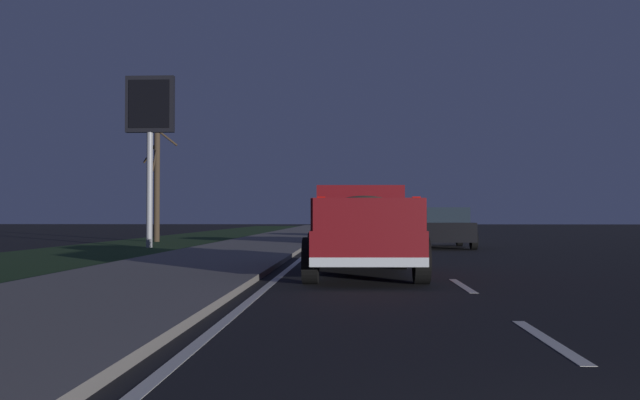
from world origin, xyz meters
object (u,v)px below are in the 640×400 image
Objects in this scene: sedan_white at (423,225)px; sedan_blue at (353,226)px; pickup_truck at (361,228)px; bare_tree_far at (157,184)px; sedan_black at (443,227)px; gas_price_sign at (150,119)px.

sedan_white is 1.00× the size of sedan_blue.
pickup_truck is 20.32m from bare_tree_far.
pickup_truck is 20.41m from sedan_white.
sedan_black is 4.02m from sedan_blue.
sedan_blue is 0.82× the size of bare_tree_far.
sedan_white is 14.60m from gas_price_sign.
sedan_blue is 0.66× the size of gas_price_sign.
sedan_black is 12.11m from gas_price_sign.
bare_tree_far reaches higher than sedan_blue.
bare_tree_far is at bearing 69.81° from sedan_blue.
sedan_black and sedan_white have the same top height.
sedan_black is at bearing -87.98° from gas_price_sign.
sedan_black is at bearing -14.90° from pickup_truck.
pickup_truck is 1.25× the size of sedan_blue.
sedan_white is 0.82× the size of bare_tree_far.
pickup_truck is at bearing -146.13° from gas_price_sign.
sedan_black is at bearing -113.33° from bare_tree_far.
gas_price_sign is (-2.48, 7.90, 4.22)m from sedan_blue.
pickup_truck reaches higher than sedan_white.
sedan_black is at bearing -121.11° from sedan_blue.
pickup_truck is 1.02× the size of bare_tree_far.
sedan_blue is (14.47, 0.15, -0.20)m from pickup_truck.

